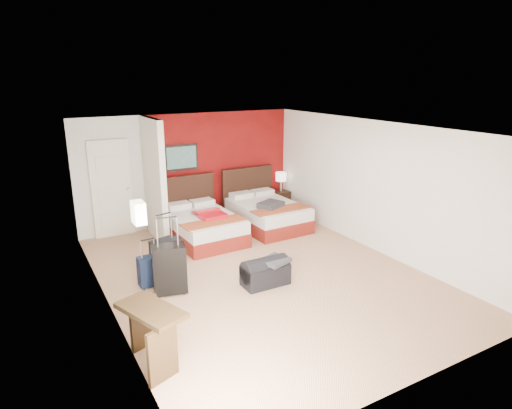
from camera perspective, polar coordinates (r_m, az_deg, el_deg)
ground at (r=7.67m, az=0.67°, el=-9.05°), size 6.50×6.50×0.00m
room_walls at (r=7.95m, az=-13.32°, el=1.12°), size 5.02×6.52×2.50m
red_accent_panel at (r=10.34m, az=-4.70°, el=4.97°), size 3.50×0.04×2.50m
partition_wall at (r=9.17m, az=-13.02°, el=3.12°), size 0.12×1.20×2.50m
entry_door at (r=9.62m, az=-18.24°, el=1.93°), size 0.82×0.06×2.05m
bed_left at (r=9.16m, az=-6.81°, el=-3.00°), size 1.32×1.83×0.54m
bed_right at (r=9.88m, az=1.51°, el=-1.39°), size 1.32×1.85×0.55m
red_suitcase_open at (r=9.01m, az=-6.05°, el=-1.22°), size 0.54×0.73×0.09m
jacket_bundle at (r=9.48m, az=1.94°, el=-0.05°), size 0.63×0.57×0.12m
nightstand at (r=11.04m, az=3.22°, el=0.45°), size 0.39×0.39×0.52m
table_lamp at (r=10.92m, az=3.26°, el=2.96°), size 0.28×0.28×0.48m
suitcase_black at (r=7.03m, az=-11.15°, el=-8.41°), size 0.56×0.42×0.76m
suitcase_charcoal at (r=7.52m, az=-11.58°, el=-7.11°), size 0.52×0.40×0.67m
suitcase_navy at (r=7.37m, az=-13.65°, el=-8.56°), size 0.36×0.23×0.49m
duffel_bag at (r=7.25m, az=1.21°, el=-8.96°), size 0.75×0.41×0.38m
jacket_draped at (r=7.19m, az=2.46°, el=-7.27°), size 0.54×0.50×0.06m
desk at (r=5.52m, az=-13.27°, el=-16.21°), size 0.71×0.96×0.72m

